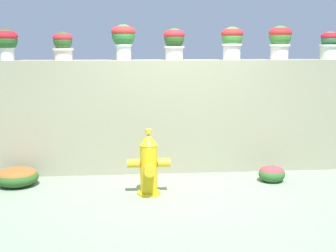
# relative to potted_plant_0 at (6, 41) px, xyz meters

# --- Properties ---
(ground_plane) EXTENTS (24.00, 24.00, 0.00)m
(ground_plane) POSITION_rel_potted_plant_0_xyz_m (2.33, -1.07, -1.90)
(ground_plane) COLOR gray
(stone_wall) EXTENTS (5.18, 0.32, 1.63)m
(stone_wall) POSITION_rel_potted_plant_0_xyz_m (2.33, 0.02, -1.08)
(stone_wall) COLOR gray
(stone_wall) RESTS_ON ground
(potted_plant_0) EXTENTS (0.32, 0.32, 0.42)m
(potted_plant_0) POSITION_rel_potted_plant_0_xyz_m (0.00, 0.00, 0.00)
(potted_plant_0) COLOR silver
(potted_plant_0) RESTS_ON stone_wall
(potted_plant_1) EXTENTS (0.29, 0.29, 0.39)m
(potted_plant_1) POSITION_rel_potted_plant_0_xyz_m (0.76, 0.01, -0.04)
(potted_plant_1) COLOR beige
(potted_plant_1) RESTS_ON stone_wall
(potted_plant_2) EXTENTS (0.33, 0.33, 0.49)m
(potted_plant_2) POSITION_rel_potted_plant_0_xyz_m (1.59, -0.00, 0.05)
(potted_plant_2) COLOR silver
(potted_plant_2) RESTS_ON stone_wall
(potted_plant_3) EXTENTS (0.30, 0.30, 0.44)m
(potted_plant_3) POSITION_rel_potted_plant_0_xyz_m (2.30, 0.04, -0.00)
(potted_plant_3) COLOR silver
(potted_plant_3) RESTS_ON stone_wall
(potted_plant_4) EXTENTS (0.31, 0.31, 0.46)m
(potted_plant_4) POSITION_rel_potted_plant_0_xyz_m (3.12, -0.01, 0.01)
(potted_plant_4) COLOR silver
(potted_plant_4) RESTS_ON stone_wall
(potted_plant_5) EXTENTS (0.33, 0.33, 0.48)m
(potted_plant_5) POSITION_rel_potted_plant_0_xyz_m (3.83, 0.02, 0.02)
(potted_plant_5) COLOR silver
(potted_plant_5) RESTS_ON stone_wall
(potted_plant_6) EXTENTS (0.29, 0.29, 0.41)m
(potted_plant_6) POSITION_rel_potted_plant_0_xyz_m (4.59, 0.05, -0.04)
(potted_plant_6) COLOR silver
(potted_plant_6) RESTS_ON stone_wall
(fire_hydrant) EXTENTS (0.54, 0.43, 0.83)m
(fire_hydrant) POSITION_rel_potted_plant_0_xyz_m (1.89, -0.99, -1.52)
(fire_hydrant) COLOR gold
(fire_hydrant) RESTS_ON ground
(flower_bush_left) EXTENTS (0.36, 0.33, 0.23)m
(flower_bush_left) POSITION_rel_potted_plant_0_xyz_m (3.59, -0.62, -1.78)
(flower_bush_left) COLOR #2F662A
(flower_bush_left) RESTS_ON ground
(flower_bush_right) EXTENTS (0.57, 0.51, 0.25)m
(flower_bush_right) POSITION_rel_potted_plant_0_xyz_m (0.16, -0.50, -1.77)
(flower_bush_right) COLOR #285521
(flower_bush_right) RESTS_ON ground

